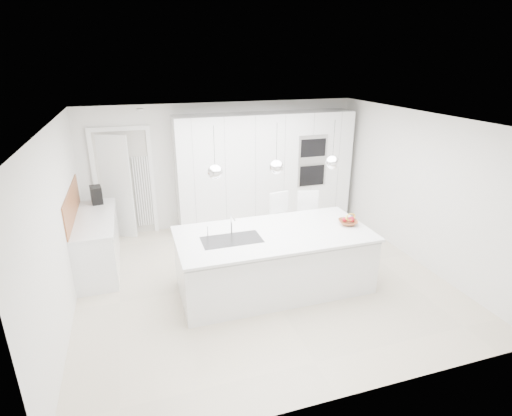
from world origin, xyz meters
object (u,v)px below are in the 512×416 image
object	(u,v)px
espresso_machine	(96,195)
bar_stool_right	(310,225)
island_base	(275,263)
fruit_bowl	(348,222)
bar_stool_left	(281,226)

from	to	relation	value
espresso_machine	bar_stool_right	xyz separation A→B (m)	(3.50, -1.36, -0.48)
island_base	bar_stool_right	xyz separation A→B (m)	(0.97, 0.84, 0.14)
bar_stool_right	fruit_bowl	bearing A→B (deg)	-61.25
island_base	espresso_machine	xyz separation A→B (m)	(-2.53, 2.20, 0.62)
island_base	bar_stool_right	world-z (taller)	bar_stool_right
fruit_bowl	espresso_machine	size ratio (longest dim) A/B	0.95
island_base	espresso_machine	world-z (taller)	espresso_machine
fruit_bowl	bar_stool_right	bearing A→B (deg)	104.53
fruit_bowl	bar_stool_right	distance (m)	0.95
bar_stool_left	bar_stool_right	world-z (taller)	bar_stool_right
island_base	espresso_machine	distance (m)	3.41
island_base	espresso_machine	size ratio (longest dim) A/B	9.30
island_base	bar_stool_left	xyz separation A→B (m)	(0.47, 0.96, 0.14)
fruit_bowl	island_base	bearing A→B (deg)	179.76
fruit_bowl	bar_stool_right	size ratio (longest dim) A/B	0.25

